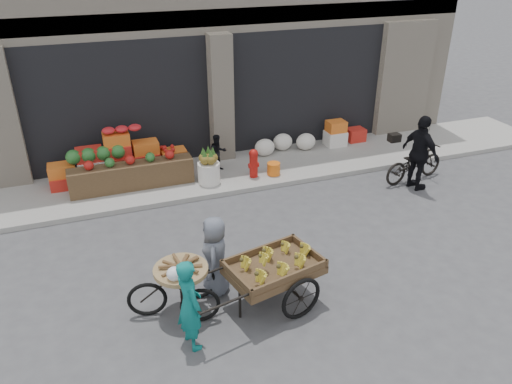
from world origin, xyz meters
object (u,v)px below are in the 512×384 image
object	(u,v)px
seated_person	(218,153)
cyclist	(420,153)
bicycle	(414,163)
fire_hydrant	(254,162)
orange_bucket	(274,169)
tricycle_cart	(181,282)
vendor_woman	(190,304)
pineapple_bin	(209,173)
vendor_grey	(215,256)
banana_cart	(271,266)

from	to	relation	value
seated_person	cyclist	size ratio (longest dim) A/B	0.52
bicycle	cyclist	distance (m)	0.63
fire_hydrant	orange_bucket	world-z (taller)	fire_hydrant
tricycle_cart	cyclist	distance (m)	6.58
fire_hydrant	vendor_woman	world-z (taller)	vendor_woman
pineapple_bin	bicycle	xyz separation A→B (m)	(4.76, -1.32, 0.08)
fire_hydrant	orange_bucket	size ratio (longest dim) A/B	2.22
pineapple_bin	cyclist	distance (m)	4.90
orange_bucket	vendor_woman	xyz separation A→B (m)	(-3.19, -4.77, 0.46)
bicycle	cyclist	xyz separation A→B (m)	(-0.20, -0.40, 0.44)
seated_person	bicycle	xyz separation A→B (m)	(4.36, -1.92, -0.13)
orange_bucket	vendor_grey	world-z (taller)	vendor_grey
banana_cart	vendor_woman	world-z (taller)	vendor_woman
orange_bucket	tricycle_cart	world-z (taller)	tricycle_cart
bicycle	cyclist	world-z (taller)	cyclist
cyclist	vendor_grey	bearing A→B (deg)	101.68
bicycle	seated_person	bearing A→B (deg)	57.18
seated_person	tricycle_cart	world-z (taller)	seated_person
vendor_grey	orange_bucket	bearing A→B (deg)	166.05
bicycle	cyclist	size ratio (longest dim) A/B	0.96
vendor_grey	cyclist	xyz separation A→B (m)	(5.47, 2.07, 0.19)
vendor_grey	fire_hydrant	bearing A→B (deg)	172.01
pineapple_bin	vendor_woman	size ratio (longest dim) A/B	0.36
vendor_woman	vendor_grey	xyz separation A→B (m)	(0.68, 1.08, -0.03)
pineapple_bin	bicycle	bearing A→B (deg)	-15.51
pineapple_bin	cyclist	bearing A→B (deg)	-20.68
fire_hydrant	seated_person	distance (m)	0.96
tricycle_cart	fire_hydrant	bearing A→B (deg)	66.93
cyclist	orange_bucket	bearing A→B (deg)	52.25
vendor_grey	banana_cart	bearing A→B (deg)	68.40
cyclist	vendor_woman	bearing A→B (deg)	108.05
tricycle_cart	bicycle	xyz separation A→B (m)	(6.32, 2.80, -0.11)
seated_person	vendor_grey	bearing A→B (deg)	-116.67
vendor_woman	tricycle_cart	world-z (taller)	vendor_woman
banana_cart	cyclist	xyz separation A→B (m)	(4.75, 2.72, 0.15)
fire_hydrant	vendor_grey	distance (m)	4.25
seated_person	vendor_woman	world-z (taller)	vendor_woman
fire_hydrant	vendor_woman	xyz separation A→B (m)	(-2.69, -4.82, 0.22)
seated_person	tricycle_cart	xyz separation A→B (m)	(-1.96, -4.72, -0.02)
banana_cart	vendor_woman	xyz separation A→B (m)	(-1.40, -0.43, -0.02)
pineapple_bin	banana_cart	size ratio (longest dim) A/B	0.20
orange_bucket	banana_cart	size ratio (longest dim) A/B	0.12
fire_hydrant	vendor_woman	size ratio (longest dim) A/B	0.49
vendor_grey	cyclist	distance (m)	5.85
orange_bucket	cyclist	bearing A→B (deg)	-28.71
pineapple_bin	tricycle_cart	bearing A→B (deg)	-110.69
orange_bucket	bicycle	size ratio (longest dim) A/B	0.19
orange_bucket	vendor_grey	bearing A→B (deg)	-124.27
vendor_woman	banana_cart	bearing A→B (deg)	-87.33
seated_person	cyclist	bearing A→B (deg)	-39.16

